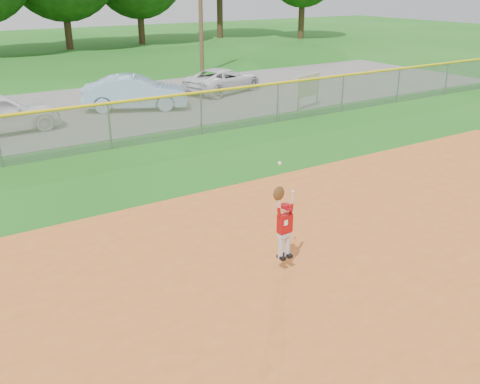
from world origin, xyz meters
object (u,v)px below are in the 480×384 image
at_px(ballplayer, 284,222).
at_px(car_blue, 135,93).
at_px(sponsor_sign, 308,86).
at_px(car_white_b, 223,80).

bearing_deg(ballplayer, car_blue, 78.15).
height_order(car_blue, ballplayer, ballplayer).
bearing_deg(sponsor_sign, ballplayer, -131.38).
relative_size(car_blue, car_white_b, 1.02).
distance_m(car_blue, sponsor_sign, 7.27).
xyz_separation_m(car_blue, car_white_b, (5.04, 1.23, -0.12)).
distance_m(sponsor_sign, ballplayer, 13.89).
distance_m(car_white_b, ballplayer, 17.41).
bearing_deg(car_blue, car_white_b, -51.54).
distance_m(car_white_b, sponsor_sign, 5.17).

